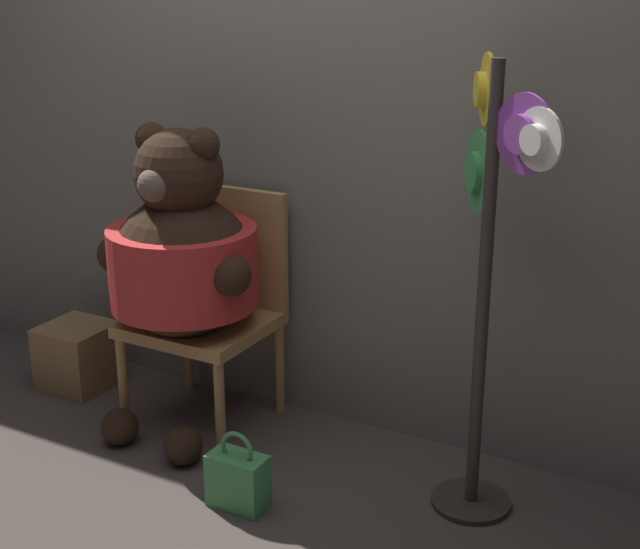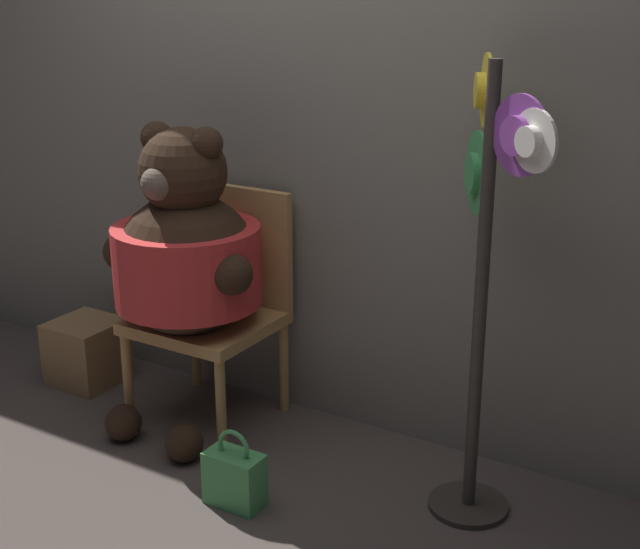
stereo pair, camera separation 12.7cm
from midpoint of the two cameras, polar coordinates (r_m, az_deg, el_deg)
name	(u,v)px [view 2 (the right image)]	position (r m, az deg, el deg)	size (l,w,h in m)	color
ground_plane	(240,463)	(3.49, -4.09, -11.97)	(14.00, 14.00, 0.00)	#4C423D
wall_back	(318,84)	(3.51, 0.96, 12.12)	(8.00, 0.10, 2.75)	slate
chair	(217,298)	(3.69, -5.62, -1.49)	(0.54, 0.50, 0.95)	#B2844C
teddy_bear	(186,256)	(3.50, -7.56, 1.20)	(0.70, 0.62, 1.25)	black
hat_display_rack	(489,244)	(2.89, 11.99, 1.91)	(0.42, 0.42, 1.54)	#332D28
handbag_on_ground	(235,477)	(3.20, -4.33, -12.83)	(0.21, 0.12, 0.29)	#479E56
wooden_crate	(87,352)	(4.18, -13.84, -4.82)	(0.29, 0.29, 0.29)	#937047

